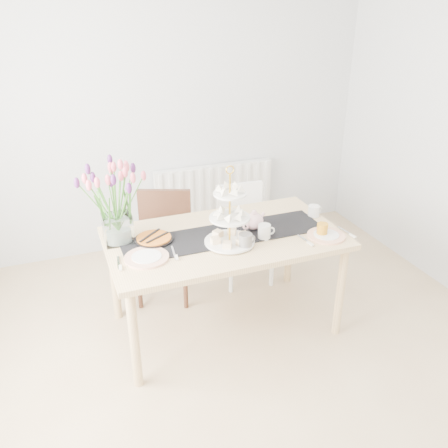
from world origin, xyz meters
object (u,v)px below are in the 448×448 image
object	(u,v)px
chair_brown	(164,237)
plate_right	(326,236)
chair_white	(243,226)
cake_stand	(230,224)
radiator	(214,194)
mug_white	(264,232)
plate_left	(147,258)
dining_table	(224,245)
tulip_vase	(113,189)
mug_grey	(245,241)
mug_orange	(322,230)
cream_jug	(314,211)
teapot	(254,221)
tart_tin	(154,239)

from	to	relation	value
chair_brown	plate_right	distance (m)	1.30
chair_white	plate_right	world-z (taller)	chair_white
chair_white	cake_stand	distance (m)	0.96
radiator	plate_right	world-z (taller)	plate_right
chair_white	mug_white	size ratio (longest dim) A/B	8.02
chair_white	plate_left	bearing A→B (deg)	-137.68
dining_table	chair_brown	distance (m)	0.70
chair_white	cake_stand	xyz separation A→B (m)	(-0.42, -0.75, 0.42)
radiator	chair_brown	bearing A→B (deg)	-131.36
tulip_vase	cake_stand	world-z (taller)	tulip_vase
mug_grey	mug_white	size ratio (longest dim) A/B	1.03
chair_white	cake_stand	bearing A→B (deg)	-114.37
plate_right	mug_orange	bearing A→B (deg)	127.82
plate_left	plate_right	bearing A→B (deg)	-6.54
cream_jug	mug_grey	world-z (taller)	mug_grey
plate_left	radiator	bearing A→B (deg)	57.06
cake_stand	cream_jug	distance (m)	0.77
tulip_vase	mug_orange	xyz separation A→B (m)	(1.32, -0.41, -0.33)
tulip_vase	teapot	bearing A→B (deg)	-10.10
mug_grey	plate_left	distance (m)	0.64
plate_left	plate_right	world-z (taller)	plate_left
tulip_vase	plate_left	world-z (taller)	tulip_vase
tulip_vase	plate_left	xyz separation A→B (m)	(0.12, -0.30, -0.37)
dining_table	teapot	xyz separation A→B (m)	(0.23, 0.01, 0.14)
tulip_vase	teapot	size ratio (longest dim) A/B	3.19
teapot	mug_white	world-z (taller)	teapot
dining_table	cream_jug	world-z (taller)	cream_jug
chair_brown	chair_white	size ratio (longest dim) A/B	1.05
chair_brown	tulip_vase	distance (m)	0.87
plate_right	chair_brown	bearing A→B (deg)	136.46
cake_stand	mug_grey	bearing A→B (deg)	-54.90
cream_jug	mug_orange	xyz separation A→B (m)	(-0.11, -0.30, 0.00)
chair_white	mug_grey	distance (m)	0.98
mug_grey	plate_left	size ratio (longest dim) A/B	0.37
radiator	plate_left	distance (m)	1.89
radiator	cake_stand	distance (m)	1.68
dining_table	tart_tin	xyz separation A→B (m)	(-0.47, 0.09, 0.09)
cream_jug	mug_grey	xyz separation A→B (m)	(-0.67, -0.28, 0.01)
mug_white	plate_right	xyz separation A→B (m)	(0.41, -0.13, -0.04)
cake_stand	teapot	size ratio (longest dim) A/B	2.30
chair_brown	dining_table	bearing A→B (deg)	-44.37
radiator	tulip_vase	world-z (taller)	tulip_vase
mug_grey	chair_brown	bearing A→B (deg)	99.35
mug_white	tulip_vase	bearing A→B (deg)	166.91
cake_stand	cream_jug	xyz separation A→B (m)	(0.75, 0.18, -0.10)
teapot	plate_left	xyz separation A→B (m)	(-0.79, -0.14, -0.06)
dining_table	mug_grey	bearing A→B (deg)	-74.76
chair_brown	chair_white	bearing A→B (deg)	22.35
radiator	mug_grey	xyz separation A→B (m)	(-0.38, -1.66, 0.35)
cream_jug	plate_right	world-z (taller)	cream_jug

